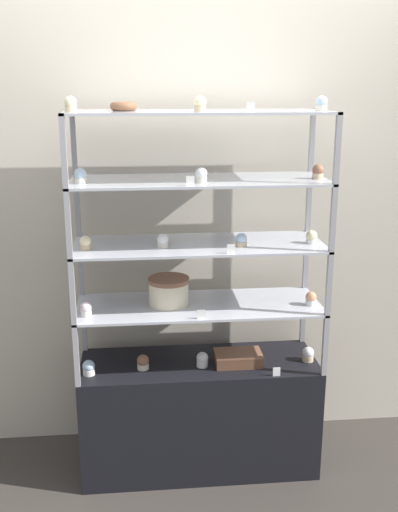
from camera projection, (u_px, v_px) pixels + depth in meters
ground_plane at (199, 462)px, 3.21m from camera, size 20.00×20.00×0.00m
back_wall at (192, 211)px, 3.20m from camera, size 8.00×0.05×2.60m
display_base at (199, 413)px, 3.13m from camera, size 1.20×0.43×0.59m
display_riser_lower at (199, 308)px, 2.97m from camera, size 1.20×0.43×0.31m
display_riser_middle at (199, 248)px, 2.88m from camera, size 1.20×0.43×0.31m
display_riser_upper at (199, 184)px, 2.80m from camera, size 1.20×0.43×0.31m
display_riser_top at (199, 116)px, 2.71m from camera, size 1.20×0.43×0.31m
layer_cake_centerpiece at (169, 291)px, 2.94m from camera, size 0.20×0.20×0.14m
sheet_cake_frosted at (238, 358)px, 3.01m from camera, size 0.24×0.14×0.06m
cupcake_0 at (89, 368)px, 2.90m from camera, size 0.06×0.06×0.08m
cupcake_1 at (143, 362)px, 2.96m from camera, size 0.06×0.06×0.08m
cupcake_2 at (202, 360)px, 2.99m from camera, size 0.06×0.06×0.08m
cupcake_3 at (308, 354)px, 3.05m from camera, size 0.06×0.06×0.08m
price_tag_0 at (277, 372)px, 2.89m from camera, size 0.04×0.00×0.04m
cupcake_4 at (86, 309)px, 2.80m from camera, size 0.05×0.05×0.07m
cupcake_5 at (311, 299)px, 2.94m from camera, size 0.05×0.05×0.07m
price_tag_1 at (201, 314)px, 2.77m from camera, size 0.04×0.00×0.04m
cupcake_6 at (85, 243)px, 2.76m from camera, size 0.05×0.05×0.06m
cupcake_7 at (163, 241)px, 2.80m from camera, size 0.05×0.05×0.06m
cupcake_8 at (241, 240)px, 2.82m from camera, size 0.05×0.05×0.06m
cupcake_9 at (311, 237)px, 2.87m from camera, size 0.05×0.05×0.06m
price_tag_2 at (231, 249)px, 2.70m from camera, size 0.04×0.00×0.04m
cupcake_10 at (80, 176)px, 2.66m from camera, size 0.05×0.05×0.07m
cupcake_11 at (201, 175)px, 2.68m from camera, size 0.05×0.05×0.07m
cupcake_12 at (318, 172)px, 2.79m from camera, size 0.05×0.05×0.07m
price_tag_3 at (190, 181)px, 2.59m from camera, size 0.04×0.00×0.04m
cupcake_13 at (71, 104)px, 2.54m from camera, size 0.05×0.05×0.07m
cupcake_14 at (200, 104)px, 2.60m from camera, size 0.05×0.05×0.07m
cupcake_15 at (321, 104)px, 2.63m from camera, size 0.05×0.05×0.07m
price_tag_4 at (251, 107)px, 2.53m from camera, size 0.04×0.00×0.04m
donut_glazed at (124, 106)px, 2.68m from camera, size 0.12×0.12×0.04m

